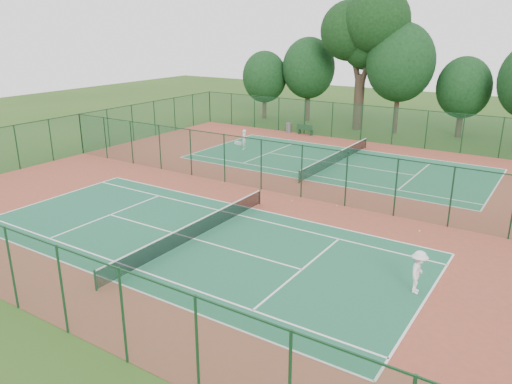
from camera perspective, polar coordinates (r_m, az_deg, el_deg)
ground at (r=33.36m, az=2.82°, el=-0.13°), size 120.00×120.00×0.00m
red_pad at (r=33.36m, az=2.82°, el=-0.13°), size 40.00×36.00×0.01m
court_near at (r=26.48m, az=-7.11°, el=-5.33°), size 23.77×10.97×0.01m
court_far at (r=41.07m, az=9.18°, el=3.26°), size 23.77×10.97×0.01m
fence_north at (r=48.87m, az=13.66°, el=7.51°), size 40.00×0.09×3.50m
fence_south at (r=20.42m, az=-23.87°, el=-9.02°), size 40.00×0.09×3.50m
fence_west at (r=45.95m, az=-19.36°, el=6.31°), size 0.09×36.00×3.50m
fence_divider at (r=32.84m, az=2.86°, el=2.78°), size 40.00×0.09×3.50m
tennis_net_near at (r=26.27m, az=-7.15°, el=-4.27°), size 0.10×12.90×0.97m
tennis_net_far at (r=40.93m, az=9.21°, el=3.97°), size 0.10×12.90×0.97m
player_near at (r=21.94m, az=18.06°, el=-8.70°), size 0.81×1.28×1.88m
player_far at (r=45.02m, az=-1.40°, el=6.02°), size 0.63×0.76×1.80m
trash_bin at (r=52.50m, az=3.77°, el=7.34°), size 0.61×0.61×1.01m
bench at (r=51.52m, az=5.62°, el=7.12°), size 1.72×0.51×1.06m
kit_bag at (r=47.10m, az=-2.08°, el=5.62°), size 0.81×0.50×0.29m
stray_ball_a at (r=31.89m, az=4.16°, el=-0.97°), size 0.07×0.07×0.07m
stray_ball_b at (r=31.33m, az=9.23°, el=-1.54°), size 0.07×0.07×0.07m
stray_ball_c at (r=35.52m, az=-3.85°, el=1.09°), size 0.06×0.06×0.06m
big_tree at (r=54.53m, az=12.34°, el=17.61°), size 9.36×6.85×14.38m
evergreen_row at (r=54.89m, az=16.25°, el=6.58°), size 39.00×5.00×12.00m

